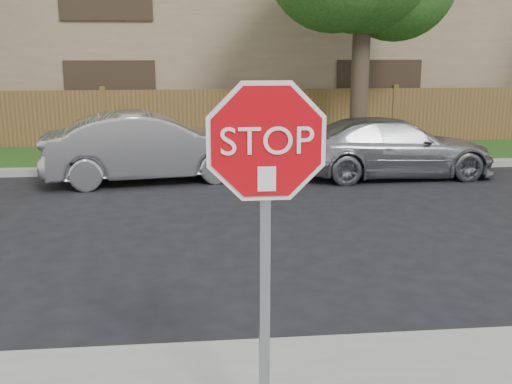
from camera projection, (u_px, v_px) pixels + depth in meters
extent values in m
plane|color=black|center=(371.00, 343.00, 5.60)|extent=(90.00, 90.00, 0.00)
cube|color=gray|center=(267.00, 167.00, 13.47)|extent=(70.00, 0.30, 0.15)
cube|color=#1E4714|center=(259.00, 155.00, 15.07)|extent=(70.00, 3.00, 0.12)
cube|color=brown|center=(253.00, 119.00, 16.44)|extent=(70.00, 0.12, 1.60)
cube|color=#8D7458|center=(237.00, 39.00, 21.34)|extent=(34.00, 8.00, 6.00)
cylinder|color=#382B21|center=(360.00, 78.00, 14.77)|extent=(0.44, 0.44, 3.92)
cube|color=gray|center=(265.00, 280.00, 3.81)|extent=(0.06, 0.06, 2.30)
cylinder|color=white|center=(266.00, 142.00, 3.53)|extent=(1.01, 0.02, 1.01)
cylinder|color=#B9070E|center=(267.00, 142.00, 3.52)|extent=(0.93, 0.02, 0.93)
cube|color=white|center=(267.00, 179.00, 3.56)|extent=(0.11, 0.00, 0.15)
imported|color=#A6A5AA|center=(150.00, 147.00, 12.30)|extent=(4.50, 2.18, 1.42)
imported|color=#9EA0A5|center=(393.00, 148.00, 12.75)|extent=(4.37, 1.90, 1.25)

